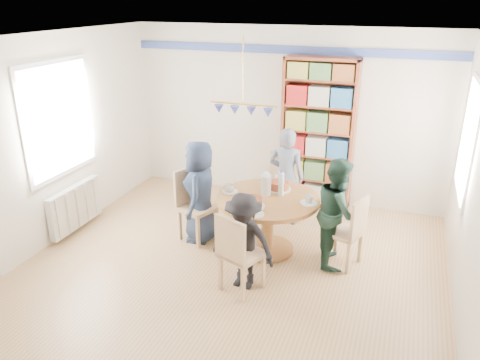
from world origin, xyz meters
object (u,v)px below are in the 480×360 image
at_px(person_left, 200,192).
at_px(person_near, 243,242).
at_px(chair_right, 350,229).
at_px(radiator, 75,207).
at_px(chair_far, 285,182).
at_px(person_far, 286,176).
at_px(bookshelf, 318,135).
at_px(dining_table, 268,211).
at_px(chair_near, 237,251).
at_px(person_right, 338,212).
at_px(chair_left, 193,201).

xyz_separation_m(person_left, person_near, (0.91, -0.86, -0.12)).
bearing_deg(chair_right, radiator, -174.50).
height_order(chair_far, person_far, person_far).
height_order(chair_far, person_left, person_left).
xyz_separation_m(person_left, bookshelf, (1.20, 1.67, 0.43)).
xyz_separation_m(dining_table, chair_near, (-0.04, -1.00, -0.04)).
height_order(dining_table, person_right, person_right).
bearing_deg(person_far, person_right, 136.16).
relative_size(chair_right, person_left, 0.66).
bearing_deg(person_left, chair_left, -102.61).
xyz_separation_m(chair_right, person_right, (-0.16, 0.04, 0.17)).
height_order(chair_far, person_right, person_right).
xyz_separation_m(dining_table, person_near, (-0.02, -0.86, 0.01)).
xyz_separation_m(person_far, person_near, (-0.02, -1.75, -0.14)).
bearing_deg(person_near, chair_left, 146.66).
xyz_separation_m(chair_left, chair_right, (2.08, -0.01, -0.04)).
relative_size(chair_right, bookshelf, 0.40).
relative_size(person_right, bookshelf, 0.59).
bearing_deg(chair_near, chair_left, 135.09).
bearing_deg(chair_far, person_left, -128.84).
relative_size(dining_table, bookshelf, 0.57).
bearing_deg(bookshelf, chair_far, -119.38).
bearing_deg(chair_left, dining_table, 0.20).
height_order(dining_table, chair_near, chair_near).
bearing_deg(person_right, chair_right, -116.29).
bearing_deg(chair_left, chair_far, 47.74).
bearing_deg(chair_right, chair_near, -137.59).
height_order(radiator, chair_far, chair_far).
bearing_deg(person_right, chair_near, 126.29).
distance_m(dining_table, person_near, 0.86).
bearing_deg(chair_right, bookshelf, 114.37).
distance_m(radiator, person_right, 3.60).
relative_size(chair_far, person_near, 0.87).
distance_m(radiator, chair_right, 3.74).
xyz_separation_m(chair_far, chair_near, (0.02, -2.07, -0.03)).
xyz_separation_m(radiator, chair_far, (2.63, 1.45, 0.20)).
height_order(chair_near, person_near, person_near).
bearing_deg(person_far, chair_near, 89.50).
height_order(chair_left, chair_right, chair_left).
bearing_deg(person_far, person_left, 44.59).
height_order(radiator, chair_right, chair_right).
bearing_deg(chair_right, chair_far, 135.24).
xyz_separation_m(chair_near, person_far, (0.04, 1.89, 0.19)).
bearing_deg(person_near, person_right, 51.64).
distance_m(person_left, bookshelf, 2.11).
relative_size(radiator, chair_right, 1.09).
xyz_separation_m(chair_left, person_far, (1.04, 0.89, 0.17)).
distance_m(dining_table, chair_near, 1.00).
distance_m(radiator, person_near, 2.73).
bearing_deg(person_right, person_near, 123.02).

